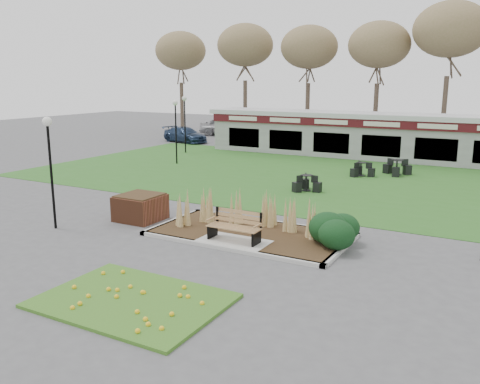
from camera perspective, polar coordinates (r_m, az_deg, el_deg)
The scene contains 17 objects.
ground at distance 15.71m, azimuth -0.95°, elevation -6.09°, with size 100.00×100.00×0.00m, color #515154.
lawn at distance 26.47m, azimuth 12.07°, elevation 1.36°, with size 34.00×16.00×0.02m, color #2C651F.
flower_bed at distance 12.19m, azimuth -12.00°, elevation -11.71°, with size 4.20×3.00×0.16m.
planting_bed at distance 16.21m, azimuth 5.35°, elevation -4.20°, with size 6.75×3.40×1.27m.
park_bench at distance 15.74m, azimuth -0.51°, elevation -3.81°, with size 1.70×0.66×0.93m.
brick_planter at distance 18.81m, azimuth -11.14°, elevation -1.68°, with size 1.50×1.50×0.95m.
food_pavilion at distance 33.89m, azimuth 16.16°, elevation 6.06°, with size 24.60×3.40×2.90m.
tree_backdrop at distance 41.71m, azimuth 19.36°, elevation 16.47°, with size 47.24×5.24×10.36m.
lamp_post_near_left at distance 18.10m, azimuth -20.63°, elevation 4.65°, with size 0.32×0.32×3.82m.
lamp_post_mid_left at distance 30.74m, azimuth -7.25°, elevation 8.28°, with size 0.32×0.32×3.82m.
lamp_post_far_left at distance 35.43m, azimuth -6.23°, elevation 8.96°, with size 0.32×0.32×3.90m.
bistro_set_a at distance 27.59m, azimuth 13.47°, elevation 2.27°, with size 1.21×1.36×0.72m.
bistro_set_b at distance 28.41m, azimuth 17.20°, elevation 2.40°, with size 1.51×1.41×0.81m.
bistro_set_c at distance 23.42m, azimuth 7.47°, elevation 0.73°, with size 1.23×1.38×0.73m.
car_silver at distance 46.47m, azimuth -1.57°, elevation 7.36°, with size 1.93×4.79×1.63m, color #A2A3A7.
car_black at distance 39.42m, azimuth 3.96°, elevation 6.24°, with size 1.49×4.27×1.41m, color black.
car_blue at distance 41.66m, azimuth -6.19°, elevation 6.41°, with size 1.72×4.22×1.23m, color navy.
Camera 1 is at (7.41, -12.91, 5.03)m, focal length 38.00 mm.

